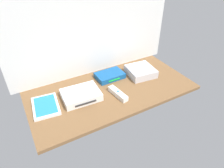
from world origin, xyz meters
TOP-DOWN VIEW (x-y plane):
  - ground_plane at (0.00, 0.00)cm, footprint 100.00×48.00cm
  - back_wall at (0.00, 24.60)cm, footprint 110.00×1.20cm
  - game_console at (-19.50, 1.41)cm, footprint 21.89×17.42cm
  - mini_computer at (25.08, 5.40)cm, footprint 18.71×18.71cm
  - game_case at (-39.42, 3.42)cm, footprint 15.65×20.41cm
  - network_router at (5.06, 12.24)cm, footprint 18.19×12.61cm
  - remote_wand at (0.20, -7.07)cm, footprint 5.45×15.14cm

SIDE VIEW (x-z plane):
  - ground_plane at x=0.00cm, z-range -2.00..0.00cm
  - game_case at x=-39.42cm, z-range -0.02..1.54cm
  - remote_wand at x=0.20cm, z-range -0.19..3.21cm
  - network_router at x=5.06cm, z-range 0.00..3.40cm
  - game_console at x=-19.50cm, z-range 0.00..4.40cm
  - mini_computer at x=25.08cm, z-range -0.01..5.29cm
  - back_wall at x=0.00cm, z-range 0.00..64.00cm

